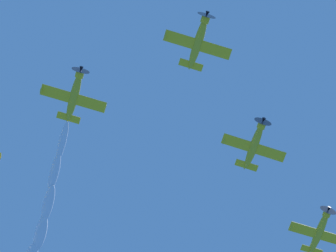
% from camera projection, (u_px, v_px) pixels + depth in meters
% --- Properties ---
extents(airplane_lead, '(7.77, 7.45, 2.59)m').
position_uv_depth(airplane_lead, '(198.00, 41.00, 86.63)').
color(airplane_lead, gold).
extents(airplane_left_wingman, '(7.75, 7.51, 2.71)m').
position_uv_depth(airplane_left_wingman, '(254.00, 144.00, 91.75)').
color(airplane_left_wingman, gold).
extents(airplane_right_wingman, '(7.78, 7.44, 2.57)m').
position_uv_depth(airplane_right_wingman, '(74.00, 95.00, 89.36)').
color(airplane_right_wingman, gold).
extents(airplane_outer_left, '(7.77, 7.43, 2.61)m').
position_uv_depth(airplane_outer_left, '(320.00, 231.00, 97.61)').
color(airplane_outer_left, gold).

